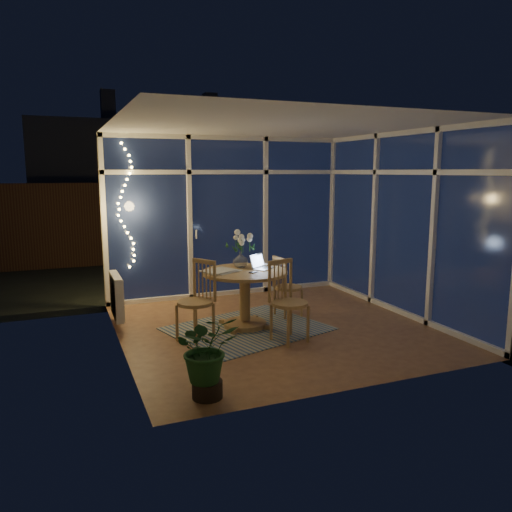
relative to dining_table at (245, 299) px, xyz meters
name	(u,v)px	position (x,y,z in m)	size (l,w,h in m)	color
floor	(277,328)	(0.38, -0.18, -0.38)	(4.00, 4.00, 0.00)	brown
ceiling	(278,125)	(0.38, -0.18, 2.22)	(4.00, 4.00, 0.00)	silver
wall_back	(227,217)	(0.38, 1.82, 0.92)	(4.00, 0.04, 2.60)	beige
wall_front	(368,253)	(0.38, -2.18, 0.92)	(4.00, 0.04, 2.60)	beige
wall_left	(116,238)	(-1.62, -0.18, 0.92)	(0.04, 4.00, 2.60)	beige
wall_right	(405,224)	(2.38, -0.18, 0.92)	(0.04, 4.00, 2.60)	beige
window_wall_back	(228,217)	(0.38, 1.78, 0.92)	(4.00, 0.10, 2.60)	white
window_wall_right	(403,224)	(2.34, -0.18, 0.92)	(0.10, 4.00, 2.60)	white
radiator	(116,296)	(-1.56, 0.72, 0.02)	(0.10, 0.70, 0.58)	silver
fairy_lights	(125,206)	(-1.27, 1.70, 1.15)	(0.24, 0.10, 1.85)	#FED065
garden_patio	(207,265)	(0.88, 4.82, -0.44)	(12.00, 6.00, 0.10)	black
garden_fence	(179,222)	(0.38, 5.32, 0.52)	(11.00, 0.08, 1.80)	#3D2016
neighbour_roof	(164,166)	(0.68, 8.32, 1.82)	(7.00, 3.00, 2.20)	#2F3339
garden_shrubs	(163,257)	(-0.42, 3.22, 0.07)	(0.90, 0.90, 0.90)	black
rug	(248,329)	(0.00, -0.10, -0.37)	(1.87, 1.50, 0.01)	#B4AF92
dining_table	(245,299)	(0.00, 0.00, 0.00)	(1.11, 1.11, 0.76)	#AC804E
chair_left	(195,301)	(-0.74, -0.26, 0.12)	(0.46, 0.46, 0.99)	#AC804E
chair_right	(288,286)	(0.75, 0.24, 0.06)	(0.41, 0.41, 0.88)	#AC804E
chair_front	(290,301)	(0.30, -0.73, 0.12)	(0.46, 0.46, 1.00)	#AC804E
laptop	(264,261)	(0.28, 0.03, 0.48)	(0.29, 0.25, 0.21)	silver
flower_vase	(240,260)	(0.03, 0.25, 0.48)	(0.20, 0.20, 0.21)	white
bowl	(262,265)	(0.33, 0.21, 0.40)	(0.15, 0.15, 0.04)	silver
newspapers	(222,271)	(-0.31, 0.02, 0.39)	(0.41, 0.32, 0.02)	white
phone	(253,272)	(0.06, -0.15, 0.39)	(0.12, 0.06, 0.01)	black
potted_plant	(207,358)	(-1.06, -1.83, 0.00)	(0.54, 0.47, 0.76)	#19481F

